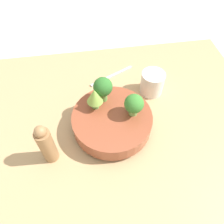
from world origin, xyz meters
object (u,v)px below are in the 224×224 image
Objects in this scene: pepper_mill at (46,144)px; fork at (112,76)px; bowl at (112,121)px; cup at (152,83)px.

fork is at bearing -126.32° from pepper_mill.
pepper_mill is at bearing 21.09° from bowl.
fork is at bearing -98.78° from bowl.
pepper_mill is at bearing 53.68° from fork.
cup is 0.48× the size of fork.
bowl reaches higher than fork.
pepper_mill reaches higher than bowl.
fork is at bearing -37.20° from cup.
pepper_mill is 0.40m from fork.
cup is 0.42m from pepper_mill.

